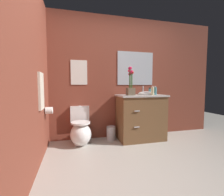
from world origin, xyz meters
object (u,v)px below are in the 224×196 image
object	(u,v)px
hand_wash_bottle	(155,91)
toilet_paper_roll	(49,110)
trash_bin	(111,133)
soap_bottle	(150,91)
hanging_towel	(41,91)
toilet	(81,131)
wall_mirror	(135,68)
wall_poster	(79,72)
lotion_bottle	(153,91)
vanity_cabinet	(141,117)
flower_vase	(131,85)

from	to	relation	value
hand_wash_bottle	toilet_paper_roll	xyz separation A→B (m)	(-1.97, -0.10, -0.30)
trash_bin	toilet_paper_roll	bearing A→B (deg)	-165.71
soap_bottle	hanging_towel	size ratio (longest dim) A/B	0.28
toilet	wall_mirror	bearing A→B (deg)	12.69
trash_bin	hand_wash_bottle	bearing A→B (deg)	-12.07
trash_bin	wall_poster	size ratio (longest dim) A/B	0.57
soap_bottle	toilet_paper_roll	world-z (taller)	soap_bottle
lotion_bottle	wall_poster	world-z (taller)	wall_poster
vanity_cabinet	hand_wash_bottle	distance (m)	0.59
toilet	flower_vase	xyz separation A→B (m)	(0.94, -0.10, 0.86)
trash_bin	hanging_towel	distance (m)	1.57
toilet	hand_wash_bottle	size ratio (longest dim) A/B	3.93
toilet	hand_wash_bottle	xyz separation A→B (m)	(1.46, -0.10, 0.74)
trash_bin	toilet_paper_roll	xyz separation A→B (m)	(-1.11, -0.28, 0.54)
lotion_bottle	wall_mirror	size ratio (longest dim) A/B	0.22
toilet	flower_vase	size ratio (longest dim) A/B	1.29
wall_poster	toilet_paper_roll	distance (m)	0.95
toilet	hand_wash_bottle	world-z (taller)	hand_wash_bottle
toilet	hanging_towel	bearing A→B (deg)	-137.69
trash_bin	toilet_paper_roll	distance (m)	1.27
hand_wash_bottle	hanging_towel	xyz separation A→B (m)	(-2.03, -0.41, 0.02)
wall_mirror	vanity_cabinet	bearing A→B (deg)	-89.49
lotion_bottle	wall_poster	size ratio (longest dim) A/B	0.37
flower_vase	trash_bin	xyz separation A→B (m)	(-0.34, 0.19, -0.96)
flower_vase	trash_bin	size ratio (longest dim) A/B	1.97
flower_vase	vanity_cabinet	bearing A→B (deg)	16.65
toilet	trash_bin	xyz separation A→B (m)	(0.60, 0.09, -0.11)
vanity_cabinet	lotion_bottle	distance (m)	0.56
soap_bottle	hand_wash_bottle	size ratio (longest dim) A/B	0.83
toilet	soap_bottle	size ratio (longest dim) A/B	4.72
soap_bottle	wall_mirror	distance (m)	0.59
lotion_bottle	wall_poster	bearing A→B (deg)	162.55
hand_wash_bottle	trash_bin	bearing A→B (deg)	167.93
flower_vase	toilet_paper_roll	distance (m)	1.51
toilet	hanging_towel	size ratio (longest dim) A/B	1.33
wall_mirror	hanging_towel	world-z (taller)	wall_mirror
soap_bottle	wall_mirror	xyz separation A→B (m)	(-0.22, 0.25, 0.49)
hanging_towel	wall_poster	bearing A→B (deg)	54.18
vanity_cabinet	toilet_paper_roll	distance (m)	1.72
toilet	vanity_cabinet	xyz separation A→B (m)	(1.19, -0.03, 0.22)
hand_wash_bottle	toilet_paper_roll	size ratio (longest dim) A/B	1.60
trash_bin	flower_vase	bearing A→B (deg)	-29.19
flower_vase	wall_mirror	world-z (taller)	wall_mirror
wall_poster	wall_mirror	distance (m)	1.19
lotion_bottle	vanity_cabinet	bearing A→B (deg)	142.38
toilet	trash_bin	world-z (taller)	toilet
wall_poster	flower_vase	bearing A→B (deg)	-21.48
soap_bottle	wall_poster	bearing A→B (deg)	169.81
wall_poster	hanging_towel	size ratio (longest dim) A/B	0.92
vanity_cabinet	lotion_bottle	world-z (taller)	vanity_cabinet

